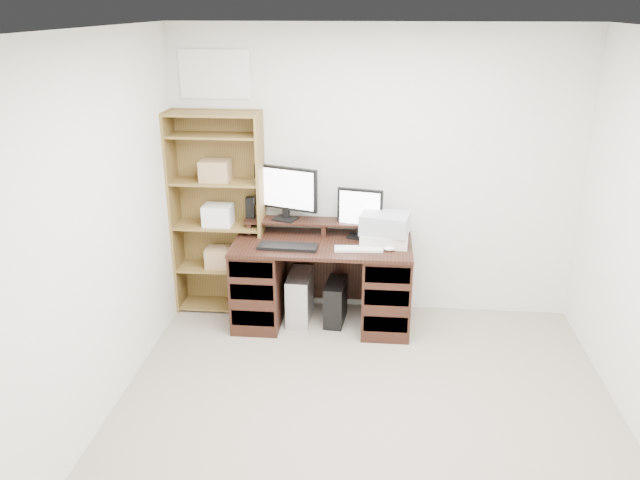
# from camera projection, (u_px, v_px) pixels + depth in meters

# --- Properties ---
(room) EXTENTS (3.54, 4.04, 2.54)m
(room) POSITION_uv_depth(u_px,v_px,m) (369.00, 266.00, 3.51)
(room) COLOR gray
(room) RESTS_ON ground
(desk) EXTENTS (1.50, 0.70, 0.75)m
(desk) POSITION_uv_depth(u_px,v_px,m) (322.00, 281.00, 5.38)
(desk) COLOR black
(desk) RESTS_ON ground
(riser_shelf) EXTENTS (1.40, 0.22, 0.12)m
(riser_shelf) POSITION_uv_depth(u_px,v_px,m) (325.00, 224.00, 5.41)
(riser_shelf) COLOR black
(riser_shelf) RESTS_ON desk
(monitor_wide) EXTENTS (0.57, 0.24, 0.47)m
(monitor_wide) POSITION_uv_depth(u_px,v_px,m) (286.00, 190.00, 5.35)
(monitor_wide) COLOR black
(monitor_wide) RESTS_ON riser_shelf
(monitor_small) EXTENTS (0.39, 0.18, 0.43)m
(monitor_small) POSITION_uv_depth(u_px,v_px,m) (360.00, 211.00, 5.29)
(monitor_small) COLOR black
(monitor_small) RESTS_ON desk
(speaker) EXTENTS (0.08, 0.08, 0.18)m
(speaker) POSITION_uv_depth(u_px,v_px,m) (250.00, 207.00, 5.45)
(speaker) COLOR black
(speaker) RESTS_ON riser_shelf
(keyboard_black) EXTENTS (0.50, 0.18, 0.03)m
(keyboard_black) POSITION_uv_depth(u_px,v_px,m) (288.00, 247.00, 5.11)
(keyboard_black) COLOR black
(keyboard_black) RESTS_ON desk
(keyboard_white) EXTENTS (0.40, 0.15, 0.02)m
(keyboard_white) POSITION_uv_depth(u_px,v_px,m) (359.00, 249.00, 5.08)
(keyboard_white) COLOR silver
(keyboard_white) RESTS_ON desk
(mouse) EXTENTS (0.10, 0.08, 0.04)m
(mouse) POSITION_uv_depth(u_px,v_px,m) (389.00, 249.00, 5.06)
(mouse) COLOR white
(mouse) RESTS_ON desk
(printer) EXTENTS (0.41, 0.32, 0.10)m
(printer) POSITION_uv_depth(u_px,v_px,m) (384.00, 238.00, 5.20)
(printer) COLOR beige
(printer) RESTS_ON desk
(basket) EXTENTS (0.43, 0.34, 0.17)m
(basket) POSITION_uv_depth(u_px,v_px,m) (385.00, 223.00, 5.15)
(basket) COLOR #A7ADB2
(basket) RESTS_ON printer
(tower_silver) EXTENTS (0.20, 0.44, 0.43)m
(tower_silver) POSITION_uv_depth(u_px,v_px,m) (300.00, 297.00, 5.48)
(tower_silver) COLOR silver
(tower_silver) RESTS_ON ground
(tower_black) EXTENTS (0.19, 0.38, 0.37)m
(tower_black) POSITION_uv_depth(u_px,v_px,m) (336.00, 302.00, 5.45)
(tower_black) COLOR black
(tower_black) RESTS_ON ground
(bookshelf) EXTENTS (0.80, 0.30, 1.80)m
(bookshelf) POSITION_uv_depth(u_px,v_px,m) (219.00, 212.00, 5.47)
(bookshelf) COLOR olive
(bookshelf) RESTS_ON ground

